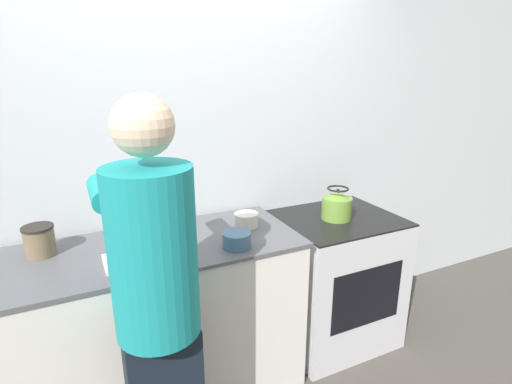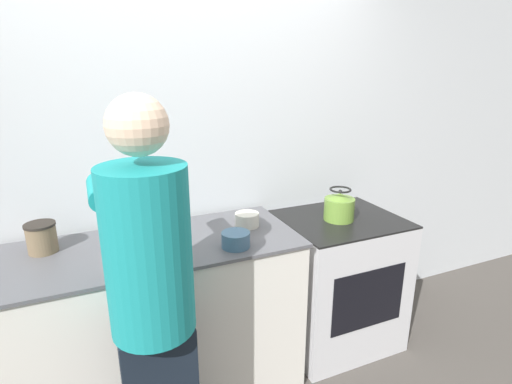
{
  "view_description": "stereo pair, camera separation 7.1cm",
  "coord_description": "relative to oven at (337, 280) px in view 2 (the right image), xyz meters",
  "views": [
    {
      "loc": [
        -0.63,
        -1.63,
        1.82
      ],
      "look_at": [
        0.26,
        0.22,
        1.19
      ],
      "focal_mm": 28.0,
      "sensor_mm": 36.0,
      "label": 1
    },
    {
      "loc": [
        -0.56,
        -1.66,
        1.82
      ],
      "look_at": [
        0.26,
        0.22,
        1.19
      ],
      "focal_mm": 28.0,
      "sensor_mm": 36.0,
      "label": 2
    }
  ],
  "objects": [
    {
      "name": "wall_back",
      "position": [
        -0.91,
        0.39,
        0.85
      ],
      "size": [
        8.0,
        0.05,
        2.6
      ],
      "color": "silver",
      "rests_on": "ground_plane"
    },
    {
      "name": "counter",
      "position": [
        -1.31,
        -0.0,
        0.02
      ],
      "size": [
        1.78,
        0.66,
        0.94
      ],
      "color": "silver",
      "rests_on": "ground_plane"
    },
    {
      "name": "oven",
      "position": [
        0.0,
        0.0,
        0.0
      ],
      "size": [
        0.74,
        0.65,
        0.9
      ],
      "color": "silver",
      "rests_on": "ground_plane"
    },
    {
      "name": "person",
      "position": [
        -1.29,
        -0.53,
        0.5
      ],
      "size": [
        0.38,
        0.61,
        1.75
      ],
      "color": "black",
      "rests_on": "ground_plane"
    },
    {
      "name": "cutting_board",
      "position": [
        -1.27,
        -0.13,
        0.49
      ],
      "size": [
        0.35,
        0.2,
        0.02
      ],
      "color": "silver",
      "rests_on": "counter"
    },
    {
      "name": "knife",
      "position": [
        -1.27,
        -0.11,
        0.51
      ],
      "size": [
        0.24,
        0.13,
        0.01
      ],
      "rotation": [
        0.0,
        0.0,
        0.42
      ],
      "color": "silver",
      "rests_on": "cutting_board"
    },
    {
      "name": "kettle",
      "position": [
        -0.03,
        -0.01,
        0.54
      ],
      "size": [
        0.19,
        0.19,
        0.21
      ],
      "color": "olive",
      "rests_on": "oven"
    },
    {
      "name": "bowl_prep",
      "position": [
        -0.64,
        0.04,
        0.53
      ],
      "size": [
        0.14,
        0.14,
        0.08
      ],
      "color": "silver",
      "rests_on": "counter"
    },
    {
      "name": "bowl_mixing",
      "position": [
        -0.8,
        -0.2,
        0.53
      ],
      "size": [
        0.15,
        0.15,
        0.08
      ],
      "color": "#426684",
      "rests_on": "counter"
    },
    {
      "name": "canister_jar",
      "position": [
        -1.72,
        0.14,
        0.56
      ],
      "size": [
        0.15,
        0.15,
        0.15
      ],
      "color": "#756047",
      "rests_on": "counter"
    }
  ]
}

